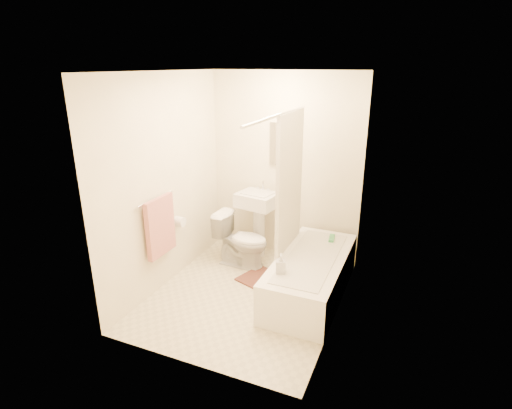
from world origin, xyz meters
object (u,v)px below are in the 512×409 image
at_px(bath_mat, 267,281).
at_px(soap_bottle, 281,264).
at_px(toilet, 242,241).
at_px(sink, 258,222).
at_px(bathtub, 311,276).

height_order(bath_mat, soap_bottle, soap_bottle).
relative_size(toilet, sink, 0.71).
height_order(sink, bathtub, sink).
bearing_deg(bath_mat, bathtub, -5.00).
relative_size(bathtub, soap_bottle, 7.60).
height_order(toilet, bath_mat, toilet).
distance_m(sink, bathtub, 1.15).
xyz_separation_m(toilet, soap_bottle, (0.80, -0.79, 0.22)).
xyz_separation_m(toilet, bathtub, (1.00, -0.33, -0.11)).
relative_size(sink, bathtub, 0.60).
height_order(bathtub, soap_bottle, soap_bottle).
xyz_separation_m(toilet, bath_mat, (0.46, -0.28, -0.33)).
relative_size(toilet, bathtub, 0.43).
bearing_deg(sink, soap_bottle, -47.80).
relative_size(toilet, soap_bottle, 3.27).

